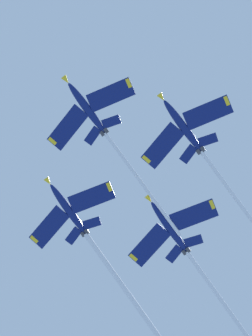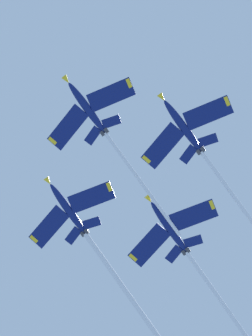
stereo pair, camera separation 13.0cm
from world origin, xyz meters
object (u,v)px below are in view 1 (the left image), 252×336
Objects in this scene: jet_right_wing at (91,241)px; jet_slot at (186,251)px; jet_lead at (99,124)px; jet_left_wing at (200,150)px.

jet_right_wing is 1.03× the size of jet_slot.
jet_right_wing is at bearing -58.59° from jet_slot.
jet_lead is 20.20m from jet_left_wing.
jet_lead is 0.91× the size of jet_right_wing.
jet_lead is at bearing -49.76° from jet_left_wing.
jet_right_wing is (-19.56, -12.26, -3.46)m from jet_lead.
jet_lead is 0.89× the size of jet_left_wing.
jet_right_wing is (-6.70, -27.46, 0.00)m from jet_left_wing.
jet_left_wing is (-12.86, 15.19, -3.46)m from jet_lead.
jet_right_wing is 19.01m from jet_slot.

